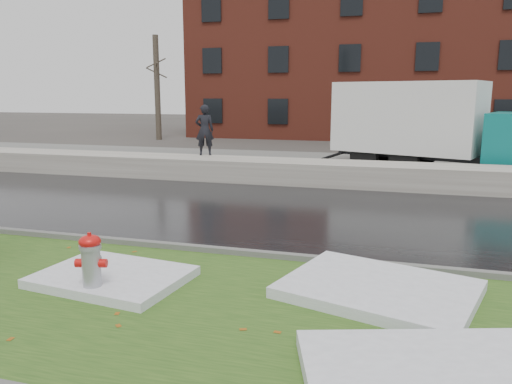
# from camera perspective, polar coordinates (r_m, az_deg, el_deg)

# --- Properties ---
(ground) EXTENTS (120.00, 120.00, 0.00)m
(ground) POSITION_cam_1_polar(r_m,az_deg,el_deg) (8.30, -5.80, -9.31)
(ground) COLOR #47423D
(ground) RESTS_ON ground
(verge) EXTENTS (60.00, 4.50, 0.04)m
(verge) POSITION_cam_1_polar(r_m,az_deg,el_deg) (7.23, -9.57, -12.42)
(verge) COLOR #264717
(verge) RESTS_ON ground
(road) EXTENTS (60.00, 7.00, 0.03)m
(road) POSITION_cam_1_polar(r_m,az_deg,el_deg) (12.40, 1.94, -2.28)
(road) COLOR black
(road) RESTS_ON ground
(parking_lot) EXTENTS (60.00, 9.00, 0.03)m
(parking_lot) POSITION_cam_1_polar(r_m,az_deg,el_deg) (20.61, 7.75, 3.02)
(parking_lot) COLOR slate
(parking_lot) RESTS_ON ground
(curb) EXTENTS (60.00, 0.15, 0.14)m
(curb) POSITION_cam_1_polar(r_m,az_deg,el_deg) (9.16, -3.47, -6.82)
(curb) COLOR slate
(curb) RESTS_ON ground
(snowbank) EXTENTS (60.00, 1.60, 0.75)m
(snowbank) POSITION_cam_1_polar(r_m,az_deg,el_deg) (16.36, 5.56, 2.24)
(snowbank) COLOR #B8B4A8
(snowbank) RESTS_ON ground
(brick_building) EXTENTS (26.00, 12.00, 10.00)m
(brick_building) POSITION_cam_1_polar(r_m,az_deg,el_deg) (37.27, 15.08, 14.01)
(brick_building) COLOR maroon
(brick_building) RESTS_ON ground
(bg_tree_left) EXTENTS (1.40, 1.62, 6.50)m
(bg_tree_left) POSITION_cam_1_polar(r_m,az_deg,el_deg) (32.80, -11.23, 11.70)
(bg_tree_left) COLOR brown
(bg_tree_left) RESTS_ON ground
(bg_tree_center) EXTENTS (1.40, 1.62, 6.50)m
(bg_tree_center) POSITION_cam_1_polar(r_m,az_deg,el_deg) (34.39, 1.05, 11.87)
(bg_tree_center) COLOR brown
(bg_tree_center) RESTS_ON ground
(fire_hydrant) EXTENTS (0.46, 0.42, 0.93)m
(fire_hydrant) POSITION_cam_1_polar(r_m,az_deg,el_deg) (7.56, -18.31, -7.59)
(fire_hydrant) COLOR #A2A4AA
(fire_hydrant) RESTS_ON verge
(box_truck) EXTENTS (9.98, 5.06, 3.35)m
(box_truck) POSITION_cam_1_polar(r_m,az_deg,el_deg) (19.55, 19.91, 7.19)
(box_truck) COLOR black
(box_truck) RESTS_ON ground
(worker) EXTENTS (0.76, 0.64, 1.78)m
(worker) POSITION_cam_1_polar(r_m,az_deg,el_deg) (17.84, -5.90, 7.06)
(worker) COLOR black
(worker) RESTS_ON snowbank
(snow_patch_near) EXTENTS (3.07, 2.67, 0.16)m
(snow_patch_near) POSITION_cam_1_polar(r_m,az_deg,el_deg) (7.56, 13.86, -10.70)
(snow_patch_near) COLOR white
(snow_patch_near) RESTS_ON verge
(snow_patch_far) EXTENTS (2.38, 1.85, 0.14)m
(snow_patch_far) POSITION_cam_1_polar(r_m,az_deg,el_deg) (8.14, -16.06, -9.30)
(snow_patch_far) COLOR white
(snow_patch_far) RESTS_ON verge
(snow_patch_side) EXTENTS (3.21, 2.55, 0.18)m
(snow_patch_side) POSITION_cam_1_polar(r_m,az_deg,el_deg) (5.57, 21.04, -19.39)
(snow_patch_side) COLOR white
(snow_patch_side) RESTS_ON verge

